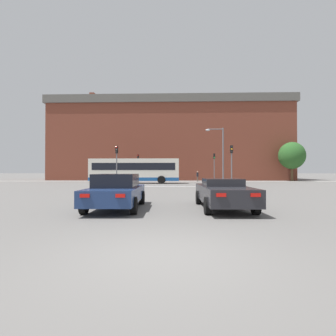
% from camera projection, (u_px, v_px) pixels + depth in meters
% --- Properties ---
extents(ground_plane, '(400.00, 400.00, 0.00)m').
position_uv_depth(ground_plane, '(162.00, 255.00, 4.87)').
color(ground_plane, '#605E5B').
extents(stop_line_strip, '(8.88, 0.30, 0.01)m').
position_uv_depth(stop_line_strip, '(174.00, 186.00, 26.82)').
color(stop_line_strip, silver).
rests_on(stop_line_strip, ground_plane).
extents(far_pavement, '(69.86, 2.50, 0.01)m').
position_uv_depth(far_pavement, '(175.00, 181.00, 40.65)').
color(far_pavement, gray).
rests_on(far_pavement, ground_plane).
extents(brick_civic_building, '(44.00, 13.35, 16.43)m').
position_uv_depth(brick_civic_building, '(170.00, 141.00, 51.15)').
color(brick_civic_building, brown).
rests_on(brick_civic_building, ground_plane).
extents(car_saloon_left, '(2.13, 4.75, 1.45)m').
position_uv_depth(car_saloon_left, '(117.00, 191.00, 10.92)').
color(car_saloon_left, navy).
rests_on(car_saloon_left, ground_plane).
extents(car_roadster_right, '(2.04, 4.95, 1.25)m').
position_uv_depth(car_roadster_right, '(223.00, 193.00, 10.95)').
color(car_roadster_right, '#232328').
rests_on(car_roadster_right, ground_plane).
extents(bus_crossing_lead, '(11.45, 2.64, 3.17)m').
position_uv_depth(bus_crossing_lead, '(135.00, 170.00, 33.96)').
color(bus_crossing_lead, silver).
rests_on(bus_crossing_lead, ground_plane).
extents(traffic_light_near_right, '(0.26, 0.31, 4.27)m').
position_uv_depth(traffic_light_near_right, '(232.00, 159.00, 27.23)').
color(traffic_light_near_right, slate).
rests_on(traffic_light_near_right, ground_plane).
extents(traffic_light_far_right, '(0.26, 0.31, 4.30)m').
position_uv_depth(traffic_light_far_right, '(214.00, 163.00, 40.14)').
color(traffic_light_far_right, slate).
rests_on(traffic_light_far_right, ground_plane).
extents(traffic_light_far_left, '(0.26, 0.31, 4.14)m').
position_uv_depth(traffic_light_far_left, '(138.00, 163.00, 40.04)').
color(traffic_light_far_left, slate).
rests_on(traffic_light_far_left, ground_plane).
extents(traffic_light_near_left, '(0.26, 0.31, 4.25)m').
position_uv_depth(traffic_light_near_left, '(117.00, 159.00, 27.57)').
color(traffic_light_near_left, slate).
rests_on(traffic_light_near_left, ground_plane).
extents(street_lamp_junction, '(2.11, 0.36, 6.60)m').
position_uv_depth(street_lamp_junction, '(220.00, 150.00, 30.26)').
color(street_lamp_junction, slate).
rests_on(street_lamp_junction, ground_plane).
extents(pedestrian_waiting, '(0.29, 0.43, 1.60)m').
position_uv_depth(pedestrian_waiting, '(197.00, 175.00, 40.07)').
color(pedestrian_waiting, brown).
rests_on(pedestrian_waiting, ground_plane).
extents(tree_by_building, '(4.11, 4.11, 6.25)m').
position_uv_depth(tree_by_building, '(292.00, 156.00, 41.83)').
color(tree_by_building, '#4C3823').
rests_on(tree_by_building, ground_plane).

